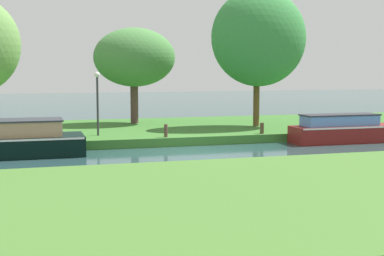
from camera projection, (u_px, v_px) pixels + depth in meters
ground_plane at (200, 153)px, 22.78m from camera, size 120.00×120.00×0.00m
riverbank_far at (161, 130)px, 29.44m from camera, size 72.00×10.00×0.40m
riverbank_near at (304, 196)px, 14.17m from camera, size 72.00×10.00×0.40m
maroon_barge at (345, 130)px, 25.96m from camera, size 5.38×1.47×1.33m
black_narrowboat at (10, 141)px, 21.78m from camera, size 5.89×2.18×1.45m
willow_tree_centre at (135, 58)px, 30.58m from camera, size 4.51×3.46×5.27m
willow_tree_right at (259, 38)px, 28.82m from camera, size 5.08×3.61×7.14m
lamp_post at (97, 96)px, 25.18m from camera, size 0.24×0.24×2.89m
mooring_post_near at (166, 131)px, 24.75m from camera, size 0.16×0.16×0.57m
mooring_post_far at (262, 128)px, 26.05m from camera, size 0.19×0.19×0.51m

